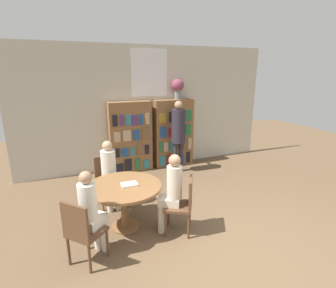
{
  "coord_description": "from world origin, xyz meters",
  "views": [
    {
      "loc": [
        -2.01,
        -2.35,
        2.4
      ],
      "look_at": [
        -0.21,
        2.12,
        1.05
      ],
      "focal_mm": 28.0,
      "sensor_mm": 36.0,
      "label": 1
    }
  ],
  "objects_px": {
    "bookshelf_left": "(130,137)",
    "chair_near_camera": "(82,230)",
    "seated_reader_back": "(91,210)",
    "librarian_standing": "(178,129)",
    "seated_reader_left": "(110,171)",
    "reading_table": "(124,193)",
    "chair_far_side": "(183,202)",
    "bookshelf_right": "(173,133)",
    "chair_left_side": "(107,178)",
    "seated_reader_right": "(171,190)",
    "flower_vase": "(178,87)"
  },
  "relations": [
    {
      "from": "seated_reader_left",
      "to": "librarian_standing",
      "type": "height_order",
      "value": "librarian_standing"
    },
    {
      "from": "chair_far_side",
      "to": "chair_near_camera",
      "type": "bearing_deg",
      "value": 126.0
    },
    {
      "from": "bookshelf_left",
      "to": "bookshelf_right",
      "type": "height_order",
      "value": "same"
    },
    {
      "from": "flower_vase",
      "to": "librarian_standing",
      "type": "xyz_separation_m",
      "value": [
        -0.2,
        -0.51,
        -0.95
      ]
    },
    {
      "from": "reading_table",
      "to": "chair_near_camera",
      "type": "height_order",
      "value": "chair_near_camera"
    },
    {
      "from": "chair_near_camera",
      "to": "seated_reader_right",
      "type": "bearing_deg",
      "value": 58.72
    },
    {
      "from": "flower_vase",
      "to": "reading_table",
      "type": "relative_size",
      "value": 0.43
    },
    {
      "from": "bookshelf_left",
      "to": "chair_near_camera",
      "type": "relative_size",
      "value": 1.91
    },
    {
      "from": "flower_vase",
      "to": "reading_table",
      "type": "height_order",
      "value": "flower_vase"
    },
    {
      "from": "bookshelf_left",
      "to": "bookshelf_right",
      "type": "bearing_deg",
      "value": -0.01
    },
    {
      "from": "reading_table",
      "to": "chair_far_side",
      "type": "xyz_separation_m",
      "value": [
        0.8,
        -0.44,
        -0.09
      ]
    },
    {
      "from": "bookshelf_left",
      "to": "chair_near_camera",
      "type": "distance_m",
      "value": 3.34
    },
    {
      "from": "bookshelf_left",
      "to": "flower_vase",
      "type": "height_order",
      "value": "flower_vase"
    },
    {
      "from": "bookshelf_right",
      "to": "chair_left_side",
      "type": "relative_size",
      "value": 1.91
    },
    {
      "from": "chair_near_camera",
      "to": "seated_reader_back",
      "type": "relative_size",
      "value": 0.73
    },
    {
      "from": "seated_reader_left",
      "to": "librarian_standing",
      "type": "relative_size",
      "value": 0.72
    },
    {
      "from": "seated_reader_back",
      "to": "librarian_standing",
      "type": "bearing_deg",
      "value": 93.32
    },
    {
      "from": "flower_vase",
      "to": "chair_far_side",
      "type": "height_order",
      "value": "flower_vase"
    },
    {
      "from": "flower_vase",
      "to": "chair_left_side",
      "type": "relative_size",
      "value": 0.56
    },
    {
      "from": "flower_vase",
      "to": "chair_far_side",
      "type": "xyz_separation_m",
      "value": [
        -1.15,
        -2.84,
        -1.52
      ]
    },
    {
      "from": "seated_reader_back",
      "to": "chair_left_side",
      "type": "bearing_deg",
      "value": 120.34
    },
    {
      "from": "bookshelf_right",
      "to": "seated_reader_right",
      "type": "relative_size",
      "value": 1.37
    },
    {
      "from": "reading_table",
      "to": "chair_left_side",
      "type": "height_order",
      "value": "chair_left_side"
    },
    {
      "from": "flower_vase",
      "to": "chair_far_side",
      "type": "bearing_deg",
      "value": -112.05
    },
    {
      "from": "reading_table",
      "to": "bookshelf_left",
      "type": "bearing_deg",
      "value": 73.57
    },
    {
      "from": "flower_vase",
      "to": "seated_reader_right",
      "type": "bearing_deg",
      "value": -115.53
    },
    {
      "from": "seated_reader_right",
      "to": "seated_reader_back",
      "type": "relative_size",
      "value": 1.01
    },
    {
      "from": "reading_table",
      "to": "bookshelf_right",
      "type": "bearing_deg",
      "value": 52.54
    },
    {
      "from": "bookshelf_left",
      "to": "reading_table",
      "type": "height_order",
      "value": "bookshelf_left"
    },
    {
      "from": "seated_reader_left",
      "to": "seated_reader_back",
      "type": "height_order",
      "value": "seated_reader_left"
    },
    {
      "from": "seated_reader_right",
      "to": "reading_table",
      "type": "bearing_deg",
      "value": 90.0
    },
    {
      "from": "flower_vase",
      "to": "seated_reader_left",
      "type": "relative_size",
      "value": 0.4
    },
    {
      "from": "flower_vase",
      "to": "seated_reader_back",
      "type": "bearing_deg",
      "value": -130.63
    },
    {
      "from": "bookshelf_left",
      "to": "seated_reader_left",
      "type": "relative_size",
      "value": 1.38
    },
    {
      "from": "bookshelf_left",
      "to": "chair_left_side",
      "type": "height_order",
      "value": "bookshelf_left"
    },
    {
      "from": "seated_reader_back",
      "to": "flower_vase",
      "type": "bearing_deg",
      "value": 96.44
    },
    {
      "from": "seated_reader_back",
      "to": "librarian_standing",
      "type": "relative_size",
      "value": 0.71
    },
    {
      "from": "seated_reader_left",
      "to": "seated_reader_right",
      "type": "bearing_deg",
      "value": 116.89
    },
    {
      "from": "chair_left_side",
      "to": "seated_reader_back",
      "type": "relative_size",
      "value": 0.73
    },
    {
      "from": "flower_vase",
      "to": "seated_reader_left",
      "type": "xyz_separation_m",
      "value": [
        -2.04,
        -1.67,
        -1.32
      ]
    },
    {
      "from": "bookshelf_left",
      "to": "seated_reader_right",
      "type": "distance_m",
      "value": 2.75
    },
    {
      "from": "bookshelf_left",
      "to": "bookshelf_right",
      "type": "relative_size",
      "value": 1.0
    },
    {
      "from": "flower_vase",
      "to": "seated_reader_right",
      "type": "xyz_separation_m",
      "value": [
        -1.31,
        -2.75,
        -1.32
      ]
    },
    {
      "from": "flower_vase",
      "to": "chair_left_side",
      "type": "bearing_deg",
      "value": -144.12
    },
    {
      "from": "seated_reader_back",
      "to": "reading_table",
      "type": "bearing_deg",
      "value": 90.0
    },
    {
      "from": "chair_near_camera",
      "to": "bookshelf_left",
      "type": "bearing_deg",
      "value": 112.55
    },
    {
      "from": "bookshelf_right",
      "to": "chair_far_side",
      "type": "height_order",
      "value": "bookshelf_right"
    },
    {
      "from": "librarian_standing",
      "to": "bookshelf_right",
      "type": "bearing_deg",
      "value": 80.82
    },
    {
      "from": "seated_reader_left",
      "to": "reading_table",
      "type": "bearing_deg",
      "value": 90.0
    },
    {
      "from": "bookshelf_right",
      "to": "chair_left_side",
      "type": "bearing_deg",
      "value": -142.61
    }
  ]
}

